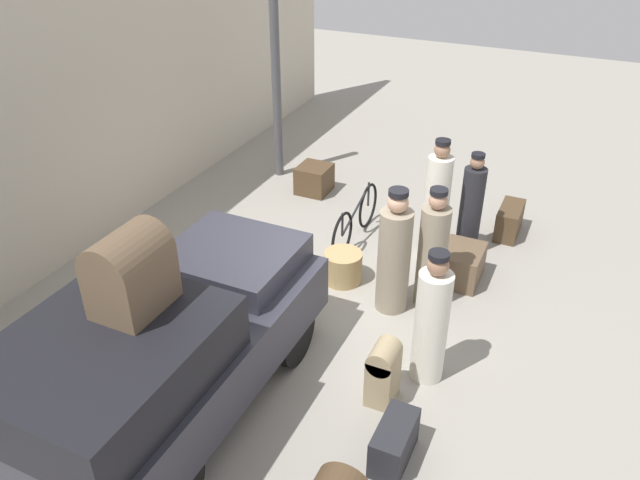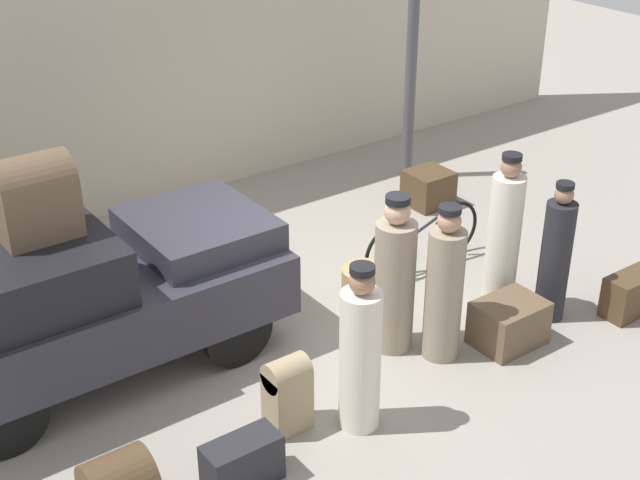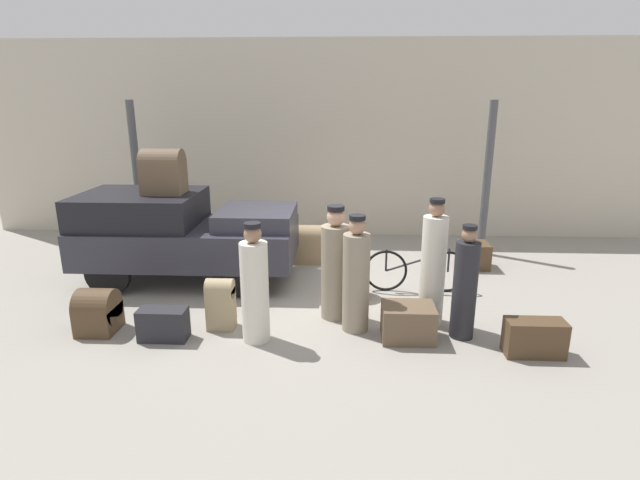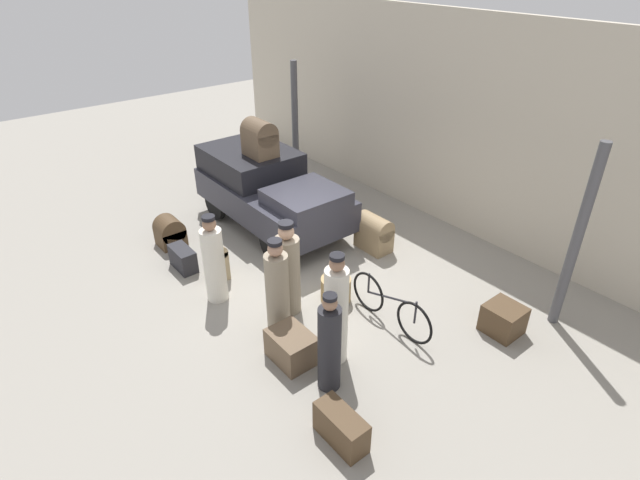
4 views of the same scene
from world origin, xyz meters
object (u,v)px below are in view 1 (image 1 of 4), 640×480
at_px(trunk_barrel_dark, 203,258).
at_px(trunk_umber_medium, 461,264).
at_px(porter_lifting_near_truck, 436,206).
at_px(suitcase_tan_flat, 383,371).
at_px(conductor_in_dark_uniform, 431,323).
at_px(trunk_wicker_pale, 509,220).
at_px(porter_standing_middle, 394,257).
at_px(truck, 163,348).
at_px(wicker_basket, 343,267).
at_px(suitcase_black_upright, 394,442).
at_px(trunk_large_brown, 314,179).
at_px(porter_carrying_trunk, 471,209).
at_px(trunk_on_truck_roof, 130,271).
at_px(bicycle, 356,220).
at_px(porter_with_bicycle, 432,253).

distance_m(trunk_barrel_dark, trunk_umber_medium, 3.63).
bearing_deg(porter_lifting_near_truck, suitcase_tan_flat, -173.78).
bearing_deg(suitcase_tan_flat, conductor_in_dark_uniform, -30.49).
bearing_deg(trunk_wicker_pale, porter_standing_middle, 158.01).
xyz_separation_m(porter_lifting_near_truck, suitcase_tan_flat, (-3.06, -0.33, -0.47)).
distance_m(truck, wicker_basket, 3.23).
xyz_separation_m(suitcase_black_upright, trunk_large_brown, (5.03, 3.27, 0.02)).
relative_size(trunk_umber_medium, trunk_large_brown, 1.24).
height_order(porter_carrying_trunk, porter_lifting_near_truck, porter_lifting_near_truck).
relative_size(trunk_umber_medium, trunk_on_truck_roof, 0.92).
bearing_deg(conductor_in_dark_uniform, trunk_barrel_dark, 81.34).
height_order(bicycle, trunk_on_truck_roof, trunk_on_truck_roof).
relative_size(porter_lifting_near_truck, trunk_large_brown, 3.25).
xyz_separation_m(wicker_basket, trunk_large_brown, (2.37, 1.58, 0.02)).
bearing_deg(trunk_umber_medium, porter_lifting_near_truck, 53.75).
xyz_separation_m(trunk_umber_medium, trunk_on_truck_roof, (-4.06, 2.17, 1.75)).
bearing_deg(trunk_wicker_pale, porter_lifting_near_truck, 142.55).
bearing_deg(porter_lifting_near_truck, truck, 158.89).
distance_m(truck, trunk_barrel_dark, 2.54).
height_order(porter_lifting_near_truck, trunk_large_brown, porter_lifting_near_truck).
xyz_separation_m(suitcase_black_upright, trunk_umber_medium, (3.38, 0.18, 0.02)).
relative_size(trunk_wicker_pale, trunk_umber_medium, 1.05).
bearing_deg(trunk_on_truck_roof, trunk_wicker_pale, -24.21).
bearing_deg(porter_with_bicycle, bicycle, 54.25).
distance_m(conductor_in_dark_uniform, trunk_large_brown, 4.96).
relative_size(conductor_in_dark_uniform, suitcase_black_upright, 2.52).
distance_m(trunk_wicker_pale, trunk_large_brown, 3.46).
height_order(porter_lifting_near_truck, suitcase_black_upright, porter_lifting_near_truck).
bearing_deg(conductor_in_dark_uniform, trunk_large_brown, 40.66).
bearing_deg(trunk_barrel_dark, trunk_umber_medium, -64.16).
distance_m(porter_lifting_near_truck, trunk_on_truck_roof, 4.88).
relative_size(porter_carrying_trunk, conductor_in_dark_uniform, 0.97).
relative_size(trunk_barrel_dark, trunk_umber_medium, 1.07).
bearing_deg(porter_standing_middle, porter_lifting_near_truck, -5.66).
distance_m(truck, suitcase_tan_flat, 2.33).
relative_size(porter_lifting_near_truck, trunk_umber_medium, 2.61).
bearing_deg(trunk_large_brown, porter_with_bicycle, -129.96).
bearing_deg(porter_carrying_trunk, trunk_on_truck_roof, 156.92).
xyz_separation_m(trunk_barrel_dark, trunk_umber_medium, (1.58, -3.26, -0.15)).
xyz_separation_m(wicker_basket, suitcase_black_upright, (-2.65, -1.69, 0.00)).
distance_m(suitcase_black_upright, suitcase_tan_flat, 0.84).
relative_size(bicycle, trunk_wicker_pale, 2.37).
bearing_deg(trunk_wicker_pale, conductor_in_dark_uniform, 176.17).
bearing_deg(porter_standing_middle, porter_carrying_trunk, -17.72).
bearing_deg(porter_lifting_near_truck, suitcase_black_upright, -169.22).
bearing_deg(wicker_basket, suitcase_black_upright, -147.56).
distance_m(suitcase_black_upright, trunk_umber_medium, 3.39).
bearing_deg(trunk_large_brown, truck, -170.44).
bearing_deg(porter_standing_middle, bicycle, 38.09).
distance_m(conductor_in_dark_uniform, suitcase_black_upright, 1.40).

